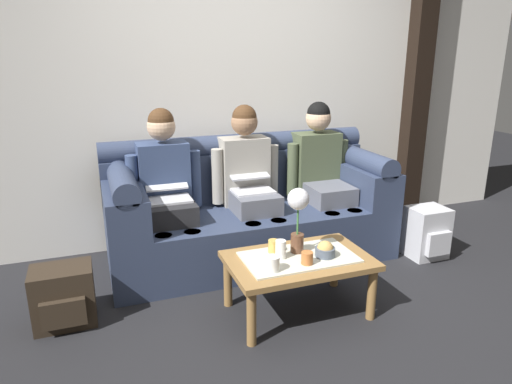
{
  "coord_description": "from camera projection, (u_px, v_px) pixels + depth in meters",
  "views": [
    {
      "loc": [
        -1.16,
        -2.17,
        1.61
      ],
      "look_at": [
        -0.06,
        0.84,
        0.64
      ],
      "focal_mm": 32.44,
      "sensor_mm": 36.0,
      "label": 1
    }
  ],
  "objects": [
    {
      "name": "backpack_left",
      "position": [
        64.0,
        297.0,
        2.82
      ],
      "size": [
        0.36,
        0.31,
        0.37
      ],
      "color": "#2D2319",
      "rests_on": "ground_plane"
    },
    {
      "name": "cup_near_right",
      "position": [
        281.0,
        249.0,
        2.84
      ],
      "size": [
        0.06,
        0.06,
        0.12
      ],
      "primitive_type": "cylinder",
      "color": "white",
      "rests_on": "coffee_table"
    },
    {
      "name": "person_right",
      "position": [
        322.0,
        171.0,
        3.87
      ],
      "size": [
        0.56,
        0.67,
        1.22
      ],
      "color": "#595B66",
      "rests_on": "ground_plane"
    },
    {
      "name": "backpack_right",
      "position": [
        427.0,
        233.0,
        3.75
      ],
      "size": [
        0.3,
        0.3,
        0.42
      ],
      "color": "#B7B7BC",
      "rests_on": "ground_plane"
    },
    {
      "name": "person_middle",
      "position": [
        249.0,
        178.0,
        3.66
      ],
      "size": [
        0.56,
        0.67,
        1.22
      ],
      "color": "#595B66",
      "rests_on": "ground_plane"
    },
    {
      "name": "coffee_table",
      "position": [
        299.0,
        265.0,
        2.9
      ],
      "size": [
        0.89,
        0.56,
        0.39
      ],
      "color": "olive",
      "rests_on": "ground_plane"
    },
    {
      "name": "cup_far_left",
      "position": [
        307.0,
        258.0,
        2.77
      ],
      "size": [
        0.07,
        0.07,
        0.08
      ],
      "primitive_type": "cylinder",
      "color": "#B26633",
      "rests_on": "coffee_table"
    },
    {
      "name": "snack_bowl",
      "position": [
        325.0,
        250.0,
        2.87
      ],
      "size": [
        0.13,
        0.13,
        0.1
      ],
      "color": "#4C5666",
      "rests_on": "coffee_table"
    },
    {
      "name": "ground_plane",
      "position": [
        312.0,
        329.0,
        2.8
      ],
      "size": [
        14.0,
        14.0,
        0.0
      ],
      "primitive_type": "plane",
      "color": "black"
    },
    {
      "name": "couch",
      "position": [
        249.0,
        212.0,
        3.75
      ],
      "size": [
        2.22,
        0.88,
        0.96
      ],
      "color": "#2D3851",
      "rests_on": "ground_plane"
    },
    {
      "name": "cup_far_center",
      "position": [
        273.0,
        264.0,
        2.68
      ],
      "size": [
        0.08,
        0.08,
        0.09
      ],
      "primitive_type": "cylinder",
      "color": "white",
      "rests_on": "coffee_table"
    },
    {
      "name": "person_left",
      "position": [
        167.0,
        185.0,
        3.45
      ],
      "size": [
        0.56,
        0.67,
        1.22
      ],
      "color": "#232326",
      "rests_on": "ground_plane"
    },
    {
      "name": "timber_pillar",
      "position": [
        418.0,
        70.0,
        4.41
      ],
      "size": [
        0.2,
        0.2,
        2.9
      ],
      "primitive_type": "cube",
      "color": "black",
      "rests_on": "ground_plane"
    },
    {
      "name": "cup_near_left",
      "position": [
        273.0,
        246.0,
        2.93
      ],
      "size": [
        0.07,
        0.07,
        0.08
      ],
      "primitive_type": "cylinder",
      "color": "gold",
      "rests_on": "coffee_table"
    },
    {
      "name": "flower_vase",
      "position": [
        298.0,
        210.0,
        2.87
      ],
      "size": [
        0.14,
        0.14,
        0.42
      ],
      "color": "brown",
      "rests_on": "coffee_table"
    },
    {
      "name": "back_wall_patterned",
      "position": [
        227.0,
        72.0,
        3.91
      ],
      "size": [
        6.0,
        0.12,
        2.9
      ],
      "primitive_type": "cube",
      "color": "silver",
      "rests_on": "ground_plane"
    }
  ]
}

